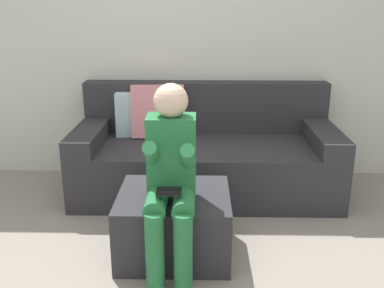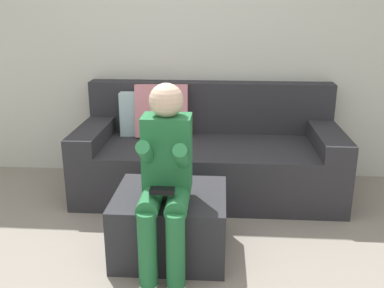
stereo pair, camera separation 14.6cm
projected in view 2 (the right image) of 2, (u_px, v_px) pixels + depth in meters
name	position (u px, v px, depth m)	size (l,w,h in m)	color
wall_back	(184.00, 44.00, 4.01)	(5.80, 0.10, 2.44)	silver
couch_sectional	(206.00, 154.00, 3.83)	(2.19, 0.95, 0.91)	#2D2D33
ottoman	(171.00, 223.00, 2.89)	(0.71, 0.63, 0.42)	#2D2D33
person_seated	(165.00, 173.00, 2.59)	(0.29, 0.60, 1.15)	#26723F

